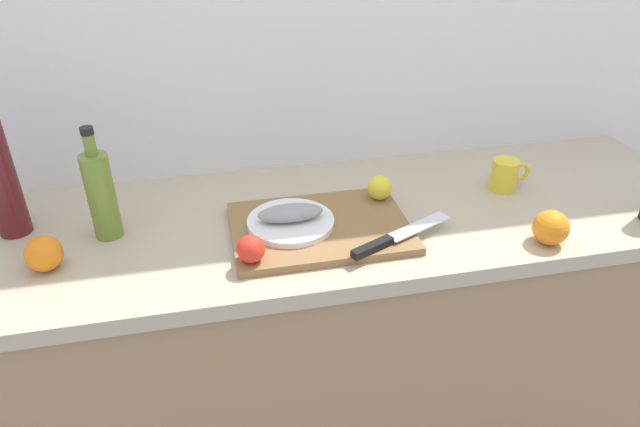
{
  "coord_description": "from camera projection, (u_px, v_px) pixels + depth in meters",
  "views": [
    {
      "loc": [
        -0.31,
        -1.19,
        1.63
      ],
      "look_at": [
        -0.07,
        -0.07,
        0.95
      ],
      "focal_mm": 31.49,
      "sensor_mm": 36.0,
      "label": 1
    }
  ],
  "objects": [
    {
      "name": "back_wall",
      "position": [
        313.0,
        43.0,
        1.52
      ],
      "size": [
        3.2,
        0.05,
        2.5
      ],
      "primitive_type": "cube",
      "color": "white",
      "rests_on": "ground_plane"
    },
    {
      "name": "kitchen_counter",
      "position": [
        337.0,
        344.0,
        1.66
      ],
      "size": [
        2.0,
        0.6,
        0.9
      ],
      "color": "#9E7A56",
      "rests_on": "ground_plane"
    },
    {
      "name": "cutting_board",
      "position": [
        320.0,
        228.0,
        1.35
      ],
      "size": [
        0.42,
        0.3,
        0.02
      ],
      "primitive_type": "cube",
      "color": "olive",
      "rests_on": "kitchen_counter"
    },
    {
      "name": "white_plate",
      "position": [
        291.0,
        222.0,
        1.34
      ],
      "size": [
        0.21,
        0.21,
        0.01
      ],
      "primitive_type": "cylinder",
      "color": "white",
      "rests_on": "cutting_board"
    },
    {
      "name": "fish_fillet",
      "position": [
        290.0,
        213.0,
        1.33
      ],
      "size": [
        0.16,
        0.07,
        0.04
      ],
      "primitive_type": "ellipsoid",
      "color": "gray",
      "rests_on": "white_plate"
    },
    {
      "name": "chef_knife",
      "position": [
        390.0,
        239.0,
        1.27
      ],
      "size": [
        0.28,
        0.15,
        0.02
      ],
      "rotation": [
        0.0,
        0.0,
        0.43
      ],
      "color": "silver",
      "rests_on": "cutting_board"
    },
    {
      "name": "lemon_0",
      "position": [
        380.0,
        188.0,
        1.44
      ],
      "size": [
        0.06,
        0.06,
        0.06
      ],
      "primitive_type": "sphere",
      "color": "yellow",
      "rests_on": "cutting_board"
    },
    {
      "name": "tomato_0",
      "position": [
        251.0,
        249.0,
        1.2
      ],
      "size": [
        0.06,
        0.06,
        0.06
      ],
      "primitive_type": "sphere",
      "color": "red",
      "rests_on": "cutting_board"
    },
    {
      "name": "olive_oil_bottle",
      "position": [
        101.0,
        194.0,
        1.29
      ],
      "size": [
        0.06,
        0.06,
        0.27
      ],
      "color": "olive",
      "rests_on": "kitchen_counter"
    },
    {
      "name": "coffee_mug_0",
      "position": [
        505.0,
        175.0,
        1.52
      ],
      "size": [
        0.11,
        0.07,
        0.09
      ],
      "color": "yellow",
      "rests_on": "kitchen_counter"
    },
    {
      "name": "orange_0",
      "position": [
        44.0,
        254.0,
        1.21
      ],
      "size": [
        0.08,
        0.08,
        0.08
      ],
      "primitive_type": "sphere",
      "color": "orange",
      "rests_on": "kitchen_counter"
    },
    {
      "name": "orange_1",
      "position": [
        551.0,
        228.0,
        1.29
      ],
      "size": [
        0.08,
        0.08,
        0.08
      ],
      "primitive_type": "sphere",
      "color": "orange",
      "rests_on": "kitchen_counter"
    }
  ]
}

